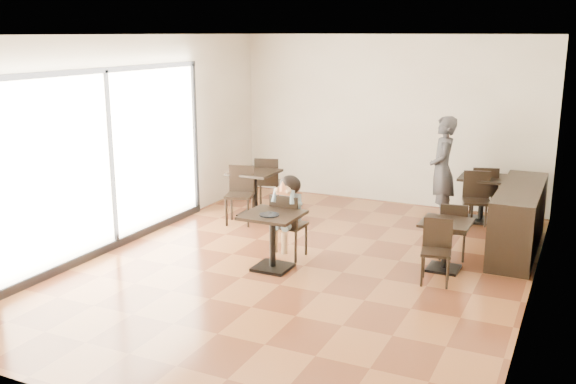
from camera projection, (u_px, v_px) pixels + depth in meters
The scene contains 23 objects.
floor at pixel (304, 266), 9.12m from camera, with size 6.00×8.00×0.01m, color brown.
ceiling at pixel (305, 35), 8.35m from camera, with size 6.00×8.00×0.01m, color white.
wall_back at pixel (389, 120), 12.24m from camera, with size 6.00×0.01×3.20m, color white.
wall_front at pixel (106, 238), 5.23m from camera, with size 6.00×0.01×3.20m, color white.
wall_left at pixel (129, 140), 9.98m from camera, with size 0.01×8.00×3.20m, color white.
wall_right at pixel (539, 176), 7.49m from camera, with size 0.01×8.00×3.20m, color white.
storefront_window at pixel (109, 158), 9.58m from camera, with size 0.04×4.50×2.60m, color white.
child_table at pixel (273, 241), 8.92m from camera, with size 0.76×0.76×0.81m, color black, non-canonical shape.
child_chair at pixel (289, 225), 9.38m from camera, with size 0.44×0.44×0.97m, color black, non-canonical shape.
child at pixel (289, 217), 9.35m from camera, with size 0.44×0.61×1.22m, color gray, non-canonical shape.
plate at pixel (269, 215), 8.73m from camera, with size 0.27×0.27×0.02m, color black.
pizza_slice at pixel (284, 190), 9.07m from camera, with size 0.28×0.22×0.07m, color #EEDB84, non-canonical shape.
adult_patron at pixel (442, 170), 11.06m from camera, with size 0.68×0.44×1.85m, color #39393E.
cafe_table_mid at pixel (445, 246), 8.89m from camera, with size 0.67×0.67×0.71m, color black, non-canonical shape.
cafe_table_left at pixel (255, 193), 11.54m from camera, with size 0.78×0.78×0.82m, color black, non-canonical shape.
cafe_table_back at pixel (482, 199), 11.18m from camera, with size 0.76×0.76×0.81m, color black, non-canonical shape.
chair_mid_a at pixel (453, 230), 9.36m from camera, with size 0.38×0.38×0.85m, color black, non-canonical shape.
chair_mid_b at pixel (436, 253), 8.39m from camera, with size 0.38×0.38×0.85m, color black, non-canonical shape.
chair_left_a at pixel (268, 183), 12.00m from camera, with size 0.45×0.45×0.99m, color black, non-canonical shape.
chair_left_b at pixel (239, 196), 11.03m from camera, with size 0.45×0.45×0.99m, color black, non-canonical shape.
chair_back_a at pixel (483, 193), 11.28m from camera, with size 0.44×0.44×0.97m, color black, non-canonical shape.
chair_back_b at pixel (477, 202), 10.68m from camera, with size 0.44×0.44×0.97m, color black, non-canonical shape.
service_counter at pixel (519, 219), 9.65m from camera, with size 0.60×2.40×1.00m, color black.
Camera 1 is at (3.48, -7.86, 3.23)m, focal length 40.00 mm.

